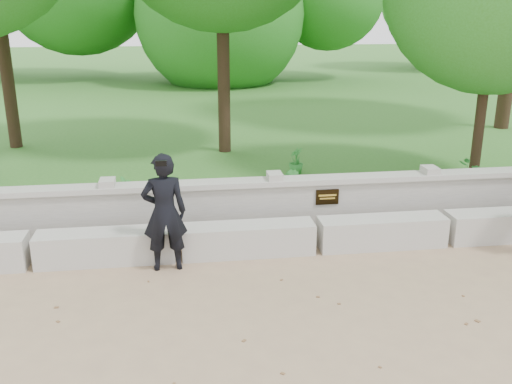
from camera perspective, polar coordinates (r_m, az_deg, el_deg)
ground at (r=6.85m, az=9.80°, el=-12.04°), size 80.00×80.00×0.00m
lawn at (r=20.00m, az=-2.29°, el=8.50°), size 40.00×22.00×0.25m
concrete_bench at (r=8.40m, az=6.03°, el=-4.35°), size 11.90×0.45×0.45m
parapet_wall at (r=8.95m, az=5.02°, el=-1.25°), size 12.50×0.35×0.90m
man_main at (r=7.65m, az=-9.15°, el=-2.03°), size 0.62×0.55×1.62m
shrub_a at (r=9.42m, az=-12.89°, el=-0.20°), size 0.36×0.36×0.57m
shrub_b at (r=9.65m, az=3.62°, el=0.57°), size 0.36×0.38×0.54m
shrub_c at (r=10.67m, az=21.01°, el=1.29°), size 0.70×0.67×0.61m
shrub_d at (r=11.30m, az=4.03°, el=3.11°), size 0.31×0.34×0.52m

